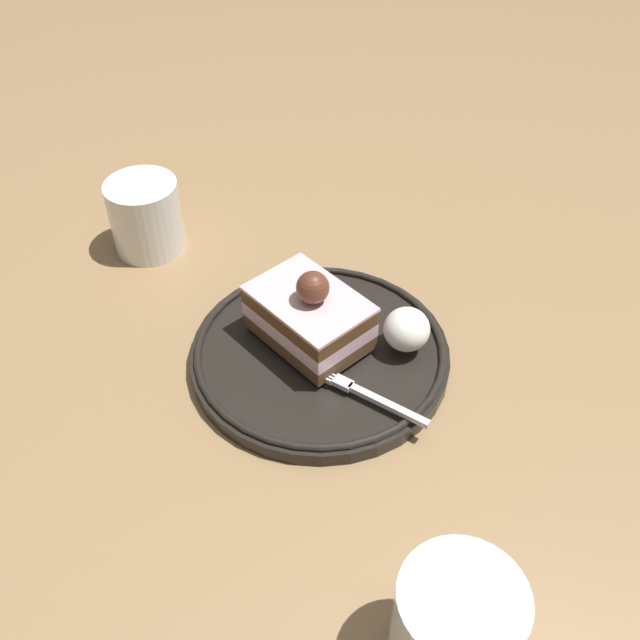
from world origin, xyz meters
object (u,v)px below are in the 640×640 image
Objects in this scene: whipped_cream_dollop at (407,329)px; fork at (360,391)px; cake_slice at (309,315)px; drink_glass_near at (147,220)px; dessert_plate at (320,353)px; drink_glass_far at (454,633)px.

fork is (-0.05, 0.04, -0.02)m from whipped_cream_dollop.
cake_slice is 0.08m from whipped_cream_dollop.
cake_slice is 1.60× the size of drink_glass_near.
cake_slice is 0.22m from drink_glass_near.
fork is at bearing 142.38° from whipped_cream_dollop.
fork is at bearing -149.95° from dessert_plate.
dessert_plate is 5.67× the size of whipped_cream_dollop.
cake_slice is at bearing 82.06° from whipped_cream_dollop.
drink_glass_near is (0.22, 0.20, 0.01)m from fork.
dessert_plate is at bearing -142.29° from cake_slice.
drink_glass_near is at bearing 46.82° from cake_slice.
dessert_plate is at bearing -133.72° from drink_glass_near.
drink_glass_far reaches higher than dessert_plate.
cake_slice is 0.08m from fork.
fork is (-0.06, -0.04, -0.02)m from cake_slice.
cake_slice is at bearing 17.45° from drink_glass_far.
cake_slice reaches higher than drink_glass_near.
whipped_cream_dollop is at bearing -97.94° from cake_slice.
whipped_cream_dollop is 0.29m from drink_glass_near.
drink_glass_near is at bearing 30.51° from drink_glass_far.
drink_glass_far is (-0.25, -0.00, 0.00)m from whipped_cream_dollop.
cake_slice reaches higher than whipped_cream_dollop.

